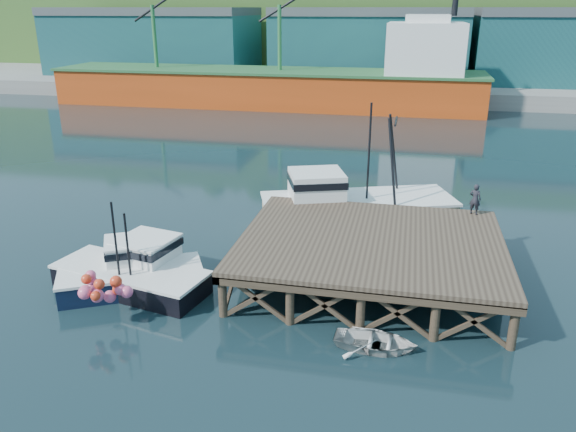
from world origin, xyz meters
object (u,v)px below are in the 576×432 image
(boat_navy, at_px, (131,272))
(dockworker, at_px, (475,199))
(boat_black, at_px, (135,270))
(trawler, at_px, (354,203))
(dinghy, at_px, (375,342))

(boat_navy, bearing_deg, dockworker, -2.36)
(boat_black, xyz_separation_m, trawler, (9.00, 9.54, 0.69))
(dinghy, bearing_deg, trawler, 12.79)
(dinghy, height_order, dockworker, dockworker)
(boat_navy, distance_m, dockworker, 17.41)
(trawler, bearing_deg, dinghy, -99.78)
(boat_black, height_order, trawler, trawler)
(boat_navy, height_order, boat_black, boat_black)
(trawler, bearing_deg, boat_black, -153.16)
(trawler, xyz_separation_m, dinghy, (2.18, -12.30, -1.19))
(boat_black, relative_size, trawler, 0.65)
(dockworker, bearing_deg, dinghy, 90.54)
(boat_navy, height_order, dockworker, boat_navy)
(boat_navy, bearing_deg, dinghy, -41.45)
(boat_navy, height_order, dinghy, boat_navy)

